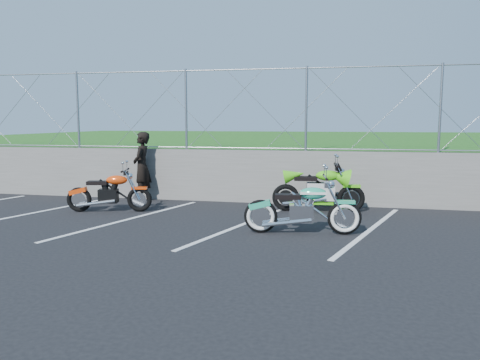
% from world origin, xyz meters
% --- Properties ---
extents(ground, '(90.00, 90.00, 0.00)m').
position_xyz_m(ground, '(0.00, 0.00, 0.00)').
color(ground, black).
rests_on(ground, ground).
extents(retaining_wall, '(30.00, 0.22, 1.30)m').
position_xyz_m(retaining_wall, '(0.00, 3.50, 0.65)').
color(retaining_wall, '#60605C').
rests_on(retaining_wall, ground).
extents(grass_field, '(30.00, 20.00, 1.30)m').
position_xyz_m(grass_field, '(0.00, 13.50, 0.65)').
color(grass_field, '#1C5015').
rests_on(grass_field, ground).
extents(chain_link_fence, '(28.00, 0.03, 2.00)m').
position_xyz_m(chain_link_fence, '(0.00, 3.50, 2.30)').
color(chain_link_fence, gray).
rests_on(chain_link_fence, retaining_wall).
extents(parking_lines, '(18.29, 4.31, 0.01)m').
position_xyz_m(parking_lines, '(1.20, 1.00, 0.00)').
color(parking_lines, silver).
rests_on(parking_lines, ground).
extents(cruiser_turquoise, '(2.10, 0.66, 1.04)m').
position_xyz_m(cruiser_turquoise, '(1.20, 0.45, 0.42)').
color(cruiser_turquoise, black).
rests_on(cruiser_turquoise, ground).
extents(naked_orange, '(1.87, 0.66, 0.94)m').
position_xyz_m(naked_orange, '(-3.17, 1.62, 0.40)').
color(naked_orange, black).
rests_on(naked_orange, ground).
extents(sportbike_green, '(2.05, 0.73, 1.06)m').
position_xyz_m(sportbike_green, '(1.39, 2.60, 0.46)').
color(sportbike_green, black).
rests_on(sportbike_green, ground).
extents(person_standing, '(0.47, 0.67, 1.75)m').
position_xyz_m(person_standing, '(-3.05, 3.09, 0.87)').
color(person_standing, black).
rests_on(person_standing, ground).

